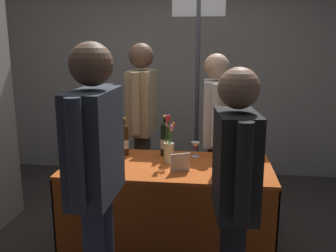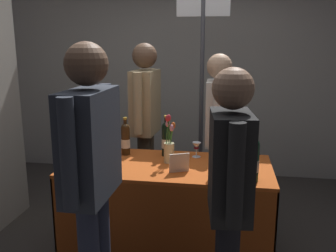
% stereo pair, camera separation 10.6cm
% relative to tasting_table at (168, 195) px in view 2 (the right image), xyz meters
% --- Properties ---
extents(back_partition, '(5.18, 0.12, 3.19)m').
position_rel_tasting_table_xyz_m(back_partition, '(0.00, 2.16, 1.04)').
color(back_partition, '#9E998E').
rests_on(back_partition, ground_plane).
extents(tasting_table, '(1.56, 0.74, 0.80)m').
position_rel_tasting_table_xyz_m(tasting_table, '(0.00, 0.00, 0.00)').
color(tasting_table, '#B74C19').
rests_on(tasting_table, ground_plane).
extents(featured_wine_bottle, '(0.08, 0.08, 0.34)m').
position_rel_tasting_table_xyz_m(featured_wine_bottle, '(0.38, -0.14, 0.39)').
color(featured_wine_bottle, black).
rests_on(featured_wine_bottle, tasting_table).
extents(display_bottle_0, '(0.07, 0.07, 0.31)m').
position_rel_tasting_table_xyz_m(display_bottle_0, '(-0.39, 0.20, 0.39)').
color(display_bottle_0, '#38230F').
rests_on(display_bottle_0, tasting_table).
extents(display_bottle_1, '(0.08, 0.08, 0.33)m').
position_rel_tasting_table_xyz_m(display_bottle_1, '(-0.05, 0.23, 0.40)').
color(display_bottle_1, black).
rests_on(display_bottle_1, tasting_table).
extents(display_bottle_2, '(0.07, 0.07, 0.36)m').
position_rel_tasting_table_xyz_m(display_bottle_2, '(0.61, -0.25, 0.40)').
color(display_bottle_2, black).
rests_on(display_bottle_2, tasting_table).
extents(display_bottle_3, '(0.08, 0.08, 0.31)m').
position_rel_tasting_table_xyz_m(display_bottle_3, '(-0.49, -0.22, 0.38)').
color(display_bottle_3, '#192333').
rests_on(display_bottle_3, tasting_table).
extents(wine_glass_near_vendor, '(0.07, 0.07, 0.12)m').
position_rel_tasting_table_xyz_m(wine_glass_near_vendor, '(0.20, 0.23, 0.34)').
color(wine_glass_near_vendor, silver).
rests_on(wine_glass_near_vendor, tasting_table).
extents(flower_vase, '(0.09, 0.08, 0.38)m').
position_rel_tasting_table_xyz_m(flower_vase, '(0.00, 0.05, 0.38)').
color(flower_vase, tan).
rests_on(flower_vase, tasting_table).
extents(brochure_stand, '(0.14, 0.08, 0.14)m').
position_rel_tasting_table_xyz_m(brochure_stand, '(0.11, -0.16, 0.32)').
color(brochure_stand, silver).
rests_on(brochure_stand, tasting_table).
extents(vendor_presenter, '(0.23, 0.58, 1.70)m').
position_rel_tasting_table_xyz_m(vendor_presenter, '(-0.34, 0.77, 0.48)').
color(vendor_presenter, '#4C4233').
rests_on(vendor_presenter, ground_plane).
extents(vendor_assistant, '(0.22, 0.57, 1.61)m').
position_rel_tasting_table_xyz_m(vendor_assistant, '(0.35, 0.64, 0.41)').
color(vendor_assistant, '#4C4233').
rests_on(vendor_assistant, ground_plane).
extents(taster_foreground_right, '(0.24, 0.64, 1.71)m').
position_rel_tasting_table_xyz_m(taster_foreground_right, '(-0.31, -0.78, 0.49)').
color(taster_foreground_right, '#2D3347').
rests_on(taster_foreground_right, ground_plane).
extents(taster_foreground_left, '(0.25, 0.55, 1.59)m').
position_rel_tasting_table_xyz_m(taster_foreground_left, '(0.46, -0.75, 0.39)').
color(taster_foreground_left, black).
rests_on(taster_foreground_left, ground_plane).
extents(booth_signpost, '(0.52, 0.04, 2.16)m').
position_rel_tasting_table_xyz_m(booth_signpost, '(0.16, 1.13, 0.78)').
color(booth_signpost, '#47474C').
rests_on(booth_signpost, ground_plane).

